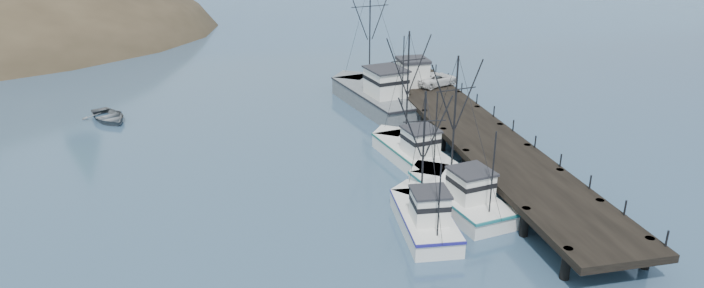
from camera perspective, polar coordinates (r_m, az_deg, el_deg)
name	(u,v)px	position (r m, az deg, el deg)	size (l,w,h in m)	color
ground	(354,265)	(37.81, 0.19, -10.94)	(400.00, 400.00, 0.00)	navy
pier	(472,130)	(54.86, 10.84, 1.30)	(6.00, 44.00, 2.00)	black
trawler_near	(458,194)	(44.84, 9.57, -4.55)	(5.15, 10.76, 10.91)	white
trawler_mid	(424,217)	(41.57, 6.54, -6.57)	(3.71, 9.31, 9.47)	white
trawler_far	(411,151)	(51.86, 5.40, -0.64)	(5.00, 10.65, 10.92)	white
work_vessel	(376,95)	(65.03, 2.18, 4.46)	(7.42, 15.90, 13.22)	slate
pier_shed	(413,72)	(65.87, 5.54, 6.58)	(3.00, 3.20, 2.80)	silver
pickup_truck	(437,79)	(66.12, 7.71, 5.88)	(2.27, 4.92, 1.37)	silver
motorboat	(109,120)	(65.65, -21.23, 2.01)	(3.95, 5.53, 1.15)	slate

